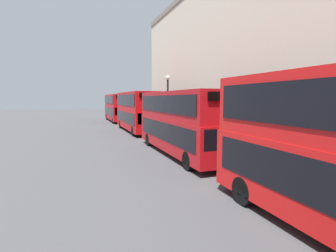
% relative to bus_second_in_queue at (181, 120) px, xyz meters
% --- Properties ---
extents(bus_second_in_queue, '(2.59, 10.77, 4.18)m').
position_rel_bus_second_in_queue_xyz_m(bus_second_in_queue, '(0.00, 0.00, 0.00)').
color(bus_second_in_queue, '#A80F14').
rests_on(bus_second_in_queue, ground).
extents(bus_third_in_queue, '(2.59, 10.72, 4.42)m').
position_rel_bus_second_in_queue_xyz_m(bus_third_in_queue, '(-0.00, 13.05, 0.12)').
color(bus_third_in_queue, '#B20C0F').
rests_on(bus_third_in_queue, ground).
extents(bus_trailing, '(2.59, 10.74, 4.35)m').
position_rel_bus_second_in_queue_xyz_m(bus_trailing, '(0.00, 27.09, 0.09)').
color(bus_trailing, '#A80F14').
rests_on(bus_trailing, ground).
extents(street_lamp, '(0.44, 0.44, 5.97)m').
position_rel_bus_second_in_queue_xyz_m(street_lamp, '(2.13, 8.37, 1.42)').
color(street_lamp, black).
rests_on(street_lamp, ground).
extents(pedestrian, '(0.36, 0.36, 1.80)m').
position_rel_bus_second_in_queue_xyz_m(pedestrian, '(2.22, -6.82, -1.47)').
color(pedestrian, maroon).
rests_on(pedestrian, ground).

